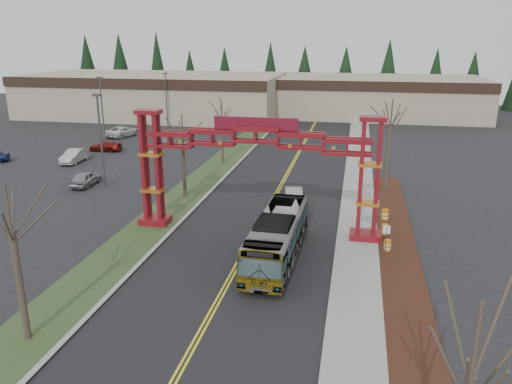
% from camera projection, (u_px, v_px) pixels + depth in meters
% --- Properties ---
extents(road, '(12.00, 110.00, 0.02)m').
position_uv_depth(road, '(272.00, 203.00, 43.91)').
color(road, black).
rests_on(road, ground).
extents(lane_line_left, '(0.12, 100.00, 0.01)m').
position_uv_depth(lane_line_left, '(270.00, 202.00, 43.93)').
color(lane_line_left, yellow).
rests_on(lane_line_left, road).
extents(lane_line_right, '(0.12, 100.00, 0.01)m').
position_uv_depth(lane_line_right, '(273.00, 203.00, 43.89)').
color(lane_line_right, yellow).
rests_on(lane_line_right, road).
extents(curb_right, '(0.30, 110.00, 0.15)m').
position_uv_depth(curb_right, '(342.00, 206.00, 42.73)').
color(curb_right, '#9B9C97').
rests_on(curb_right, ground).
extents(sidewalk_right, '(2.60, 110.00, 0.14)m').
position_uv_depth(sidewalk_right, '(359.00, 208.00, 42.45)').
color(sidewalk_right, gray).
rests_on(sidewalk_right, ground).
extents(landscape_strip, '(2.60, 50.00, 0.12)m').
position_uv_depth(landscape_strip, '(406.00, 296.00, 27.92)').
color(landscape_strip, '#321910').
rests_on(landscape_strip, ground).
extents(grass_median, '(4.00, 110.00, 0.08)m').
position_uv_depth(grass_median, '(185.00, 197.00, 45.42)').
color(grass_median, '#304623').
rests_on(grass_median, ground).
extents(curb_left, '(0.30, 110.00, 0.15)m').
position_uv_depth(curb_left, '(205.00, 198.00, 45.06)').
color(curb_left, '#9B9C97').
rests_on(curb_left, ground).
extents(gateway_arch, '(18.20, 1.60, 8.90)m').
position_uv_depth(gateway_arch, '(256.00, 154.00, 35.59)').
color(gateway_arch, maroon).
rests_on(gateway_arch, ground).
extents(retail_building_west, '(46.00, 22.30, 7.50)m').
position_uv_depth(retail_building_west, '(155.00, 95.00, 92.45)').
color(retail_building_west, tan).
rests_on(retail_building_west, ground).
extents(retail_building_east, '(38.00, 20.30, 7.00)m').
position_uv_depth(retail_building_east, '(375.00, 96.00, 92.41)').
color(retail_building_east, tan).
rests_on(retail_building_east, ground).
extents(conifer_treeline, '(116.10, 5.60, 13.00)m').
position_uv_depth(conifer_treeline, '(327.00, 74.00, 104.65)').
color(conifer_treeline, black).
rests_on(conifer_treeline, ground).
extents(transit_bus, '(2.87, 11.10, 3.07)m').
position_uv_depth(transit_bus, '(277.00, 237.00, 32.39)').
color(transit_bus, '#A5A9AD').
rests_on(transit_bus, ground).
extents(silver_sedan, '(2.13, 4.47, 1.41)m').
position_uv_depth(silver_sedan, '(294.00, 197.00, 43.22)').
color(silver_sedan, '#A5A8AD').
rests_on(silver_sedan, ground).
extents(parked_car_near_a, '(1.85, 4.25, 1.43)m').
position_uv_depth(parked_car_near_a, '(86.00, 178.00, 48.83)').
color(parked_car_near_a, '#999AA0').
rests_on(parked_car_near_a, ground).
extents(parked_car_near_b, '(1.87, 4.72, 1.53)m').
position_uv_depth(parked_car_near_b, '(74.00, 156.00, 57.92)').
color(parked_car_near_b, silver).
rests_on(parked_car_near_b, ground).
extents(parked_car_mid_a, '(4.28, 1.76, 1.24)m').
position_uv_depth(parked_car_mid_a, '(106.00, 146.00, 63.76)').
color(parked_car_mid_a, maroon).
rests_on(parked_car_mid_a, ground).
extents(parked_car_far_a, '(4.87, 3.36, 1.52)m').
position_uv_depth(parked_car_far_a, '(175.00, 139.00, 67.89)').
color(parked_car_far_a, '#919397').
rests_on(parked_car_far_a, ground).
extents(parked_car_far_b, '(3.83, 5.99, 1.54)m').
position_uv_depth(parked_car_far_b, '(123.00, 131.00, 73.05)').
color(parked_car_far_b, white).
rests_on(parked_car_far_b, ground).
extents(bare_tree_median_near, '(3.35, 3.35, 7.84)m').
position_uv_depth(bare_tree_median_near, '(12.00, 231.00, 22.41)').
color(bare_tree_median_near, '#382D26').
rests_on(bare_tree_median_near, ground).
extents(bare_tree_median_mid, '(3.17, 3.17, 7.58)m').
position_uv_depth(bare_tree_median_mid, '(183.00, 138.00, 43.83)').
color(bare_tree_median_mid, '#382D26').
rests_on(bare_tree_median_mid, ground).
extents(bare_tree_median_far, '(3.12, 3.12, 7.39)m').
position_uv_depth(bare_tree_median_far, '(222.00, 118.00, 56.19)').
color(bare_tree_median_far, '#382D26').
rests_on(bare_tree_median_far, ground).
extents(bare_tree_right_near, '(3.05, 3.05, 8.13)m').
position_uv_depth(bare_tree_right_near, '(471.00, 378.00, 12.00)').
color(bare_tree_right_near, '#382D26').
rests_on(bare_tree_right_near, ground).
extents(bare_tree_right_far, '(3.43, 3.43, 8.63)m').
position_uv_depth(bare_tree_right_far, '(391.00, 125.00, 45.41)').
color(bare_tree_right_far, '#382D26').
rests_on(bare_tree_right_far, ground).
extents(light_pole_near, '(0.77, 0.39, 8.93)m').
position_uv_depth(light_pole_near, '(100.00, 134.00, 47.37)').
color(light_pole_near, '#3F3F44').
rests_on(light_pole_near, ground).
extents(light_pole_mid, '(0.77, 0.38, 8.84)m').
position_uv_depth(light_pole_mid, '(102.00, 104.00, 68.71)').
color(light_pole_mid, '#3F3F44').
rests_on(light_pole_mid, ground).
extents(light_pole_far, '(0.75, 0.37, 8.61)m').
position_uv_depth(light_pole_far, '(166.00, 96.00, 79.90)').
color(light_pole_far, '#3F3F44').
rests_on(light_pole_far, ground).
extents(street_sign, '(0.47, 0.15, 2.07)m').
position_uv_depth(street_sign, '(386.00, 234.00, 33.04)').
color(street_sign, '#3F3F44').
rests_on(street_sign, ground).
extents(barrel_south, '(0.48, 0.48, 0.89)m').
position_uv_depth(barrel_south, '(387.00, 246.00, 33.69)').
color(barrel_south, orange).
rests_on(barrel_south, ground).
extents(barrel_mid, '(0.49, 0.49, 0.90)m').
position_uv_depth(barrel_mid, '(385.00, 230.00, 36.48)').
color(barrel_mid, orange).
rests_on(barrel_mid, ground).
extents(barrel_north, '(0.53, 0.53, 0.98)m').
position_uv_depth(barrel_north, '(385.00, 215.00, 39.37)').
color(barrel_north, orange).
rests_on(barrel_north, ground).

